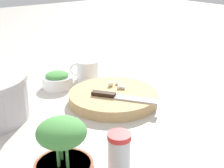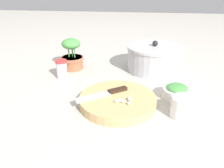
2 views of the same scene
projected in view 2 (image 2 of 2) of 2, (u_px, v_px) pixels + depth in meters
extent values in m
plane|color=#B2ADA3|center=(101.00, 93.00, 0.92)|extent=(5.00, 5.00, 0.00)
cylinder|color=tan|center=(118.00, 101.00, 0.83)|extent=(0.29, 0.29, 0.03)
cube|color=black|center=(118.00, 90.00, 0.86)|extent=(0.08, 0.06, 0.01)
cube|color=#B2B2B7|center=(93.00, 97.00, 0.82)|extent=(0.13, 0.11, 0.01)
ellipsoid|color=silver|center=(117.00, 101.00, 0.79)|extent=(0.02, 0.02, 0.01)
ellipsoid|color=#F1EBCA|center=(130.00, 99.00, 0.79)|extent=(0.02, 0.03, 0.02)
ellipsoid|color=white|center=(123.00, 101.00, 0.78)|extent=(0.02, 0.02, 0.01)
ellipsoid|color=silver|center=(120.00, 100.00, 0.79)|extent=(0.02, 0.02, 0.01)
ellipsoid|color=#F1DDC7|center=(129.00, 103.00, 0.77)|extent=(0.02, 0.02, 0.01)
cylinder|color=white|center=(176.00, 94.00, 0.88)|extent=(0.11, 0.11, 0.04)
torus|color=white|center=(177.00, 89.00, 0.87)|extent=(0.11, 0.11, 0.01)
ellipsoid|color=#478E42|center=(177.00, 88.00, 0.87)|extent=(0.08, 0.08, 0.02)
cylinder|color=silver|center=(62.00, 70.00, 1.05)|extent=(0.05, 0.05, 0.08)
cylinder|color=red|center=(61.00, 61.00, 1.03)|extent=(0.05, 0.05, 0.01)
cylinder|color=white|center=(183.00, 107.00, 0.75)|extent=(0.08, 0.08, 0.08)
torus|color=white|center=(189.00, 102.00, 0.78)|extent=(0.04, 0.05, 0.05)
cylinder|color=#B2B2B7|center=(154.00, 59.00, 1.14)|extent=(0.27, 0.27, 0.12)
cylinder|color=#B2B2B7|center=(155.00, 47.00, 1.11)|extent=(0.28, 0.28, 0.01)
sphere|color=black|center=(155.00, 43.00, 1.10)|extent=(0.03, 0.03, 0.03)
cylinder|color=#A35B3D|center=(73.00, 63.00, 1.17)|extent=(0.11, 0.11, 0.06)
cylinder|color=#A35B3D|center=(72.00, 58.00, 1.15)|extent=(0.12, 0.12, 0.02)
ellipsoid|color=#478E42|center=(71.00, 44.00, 1.12)|extent=(0.10, 0.10, 0.05)
cylinder|color=#478E42|center=(69.00, 50.00, 1.14)|extent=(0.01, 0.01, 0.07)
cylinder|color=#478E42|center=(72.00, 50.00, 1.14)|extent=(0.01, 0.01, 0.07)
cylinder|color=#478E42|center=(74.00, 51.00, 1.13)|extent=(0.01, 0.01, 0.07)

